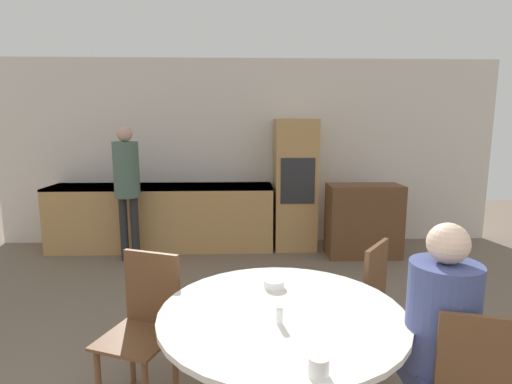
{
  "coord_description": "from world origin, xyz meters",
  "views": [
    {
      "loc": [
        -0.09,
        -0.69,
        1.7
      ],
      "look_at": [
        0.03,
        2.8,
        1.1
      ],
      "focal_mm": 28.0,
      "sensor_mm": 36.0,
      "label": 1
    }
  ],
  "objects_px": {
    "sideboard": "(363,221)",
    "dining_table": "(281,354)",
    "oven_unit": "(295,184)",
    "person_standing": "(127,178)",
    "bowl_near": "(274,284)",
    "chair_far_left": "(145,320)",
    "chair_far_right": "(361,298)",
    "person_seated": "(443,334)",
    "cup": "(319,366)"
  },
  "relations": [
    {
      "from": "sideboard",
      "to": "chair_far_right",
      "type": "xyz_separation_m",
      "value": [
        -0.76,
        -2.42,
        0.05
      ]
    },
    {
      "from": "chair_far_left",
      "to": "cup",
      "type": "height_order",
      "value": "chair_far_left"
    },
    {
      "from": "bowl_near",
      "to": "person_standing",
      "type": "bearing_deg",
      "value": 120.7
    },
    {
      "from": "oven_unit",
      "to": "person_seated",
      "type": "bearing_deg",
      "value": -86.78
    },
    {
      "from": "dining_table",
      "to": "chair_far_left",
      "type": "xyz_separation_m",
      "value": [
        -0.8,
        0.4,
        -0.0
      ]
    },
    {
      "from": "person_standing",
      "to": "cup",
      "type": "height_order",
      "value": "person_standing"
    },
    {
      "from": "chair_far_right",
      "to": "oven_unit",
      "type": "bearing_deg",
      "value": -140.66
    },
    {
      "from": "sideboard",
      "to": "bowl_near",
      "type": "xyz_separation_m",
      "value": [
        -1.39,
        -2.77,
        0.31
      ]
    },
    {
      "from": "chair_far_left",
      "to": "person_seated",
      "type": "relative_size",
      "value": 0.73
    },
    {
      "from": "oven_unit",
      "to": "chair_far_left",
      "type": "xyz_separation_m",
      "value": [
        -1.33,
        -3.09,
        -0.37
      ]
    },
    {
      "from": "oven_unit",
      "to": "chair_far_right",
      "type": "distance_m",
      "value": 2.86
    },
    {
      "from": "sideboard",
      "to": "person_standing",
      "type": "distance_m",
      "value": 3.04
    },
    {
      "from": "person_seated",
      "to": "chair_far_left",
      "type": "bearing_deg",
      "value": 158.04
    },
    {
      "from": "sideboard",
      "to": "dining_table",
      "type": "relative_size",
      "value": 0.74
    },
    {
      "from": "sideboard",
      "to": "cup",
      "type": "distance_m",
      "value": 3.85
    },
    {
      "from": "cup",
      "to": "dining_table",
      "type": "bearing_deg",
      "value": 98.99
    },
    {
      "from": "bowl_near",
      "to": "chair_far_left",
      "type": "bearing_deg",
      "value": 172.75
    },
    {
      "from": "chair_far_left",
      "to": "person_standing",
      "type": "xyz_separation_m",
      "value": [
        -0.81,
        2.59,
        0.54
      ]
    },
    {
      "from": "chair_far_left",
      "to": "cup",
      "type": "bearing_deg",
      "value": -25.98
    },
    {
      "from": "person_seated",
      "to": "cup",
      "type": "bearing_deg",
      "value": -153.68
    },
    {
      "from": "cup",
      "to": "bowl_near",
      "type": "distance_m",
      "value": 0.85
    },
    {
      "from": "cup",
      "to": "bowl_near",
      "type": "bearing_deg",
      "value": 96.9
    },
    {
      "from": "oven_unit",
      "to": "dining_table",
      "type": "height_order",
      "value": "oven_unit"
    },
    {
      "from": "person_seated",
      "to": "bowl_near",
      "type": "height_order",
      "value": "person_seated"
    },
    {
      "from": "dining_table",
      "to": "bowl_near",
      "type": "distance_m",
      "value": 0.4
    },
    {
      "from": "dining_table",
      "to": "chair_far_left",
      "type": "height_order",
      "value": "chair_far_left"
    },
    {
      "from": "oven_unit",
      "to": "person_seated",
      "type": "xyz_separation_m",
      "value": [
        0.21,
        -3.71,
        -0.15
      ]
    },
    {
      "from": "dining_table",
      "to": "sideboard",
      "type": "bearing_deg",
      "value": 65.96
    },
    {
      "from": "oven_unit",
      "to": "person_standing",
      "type": "bearing_deg",
      "value": -166.82
    },
    {
      "from": "chair_far_left",
      "to": "person_seated",
      "type": "xyz_separation_m",
      "value": [
        1.53,
        -0.62,
        0.22
      ]
    },
    {
      "from": "sideboard",
      "to": "bowl_near",
      "type": "height_order",
      "value": "sideboard"
    },
    {
      "from": "chair_far_left",
      "to": "chair_far_right",
      "type": "relative_size",
      "value": 1.0
    },
    {
      "from": "dining_table",
      "to": "bowl_near",
      "type": "relative_size",
      "value": 10.53
    },
    {
      "from": "oven_unit",
      "to": "bowl_near",
      "type": "bearing_deg",
      "value": -99.61
    },
    {
      "from": "chair_far_right",
      "to": "person_standing",
      "type": "relative_size",
      "value": 0.55
    },
    {
      "from": "chair_far_right",
      "to": "cup",
      "type": "bearing_deg",
      "value": 13.5
    },
    {
      "from": "dining_table",
      "to": "chair_far_right",
      "type": "relative_size",
      "value": 1.38
    },
    {
      "from": "bowl_near",
      "to": "oven_unit",
      "type": "bearing_deg",
      "value": 80.39
    },
    {
      "from": "sideboard",
      "to": "chair_far_left",
      "type": "height_order",
      "value": "sideboard"
    },
    {
      "from": "cup",
      "to": "person_standing",
      "type": "bearing_deg",
      "value": 115.7
    },
    {
      "from": "sideboard",
      "to": "chair_far_left",
      "type": "xyz_separation_m",
      "value": [
        -2.17,
        -2.67,
        0.05
      ]
    },
    {
      "from": "person_seated",
      "to": "cup",
      "type": "relative_size",
      "value": 15.56
    },
    {
      "from": "chair_far_right",
      "to": "sideboard",
      "type": "bearing_deg",
      "value": -159.85
    },
    {
      "from": "sideboard",
      "to": "cup",
      "type": "bearing_deg",
      "value": -109.59
    },
    {
      "from": "person_standing",
      "to": "cup",
      "type": "relative_size",
      "value": 20.77
    },
    {
      "from": "sideboard",
      "to": "bowl_near",
      "type": "relative_size",
      "value": 7.81
    },
    {
      "from": "chair_far_right",
      "to": "cup",
      "type": "height_order",
      "value": "chair_far_right"
    },
    {
      "from": "chair_far_right",
      "to": "person_standing",
      "type": "bearing_deg",
      "value": -98.87
    },
    {
      "from": "sideboard",
      "to": "chair_far_right",
      "type": "bearing_deg",
      "value": -107.33
    },
    {
      "from": "sideboard",
      "to": "dining_table",
      "type": "distance_m",
      "value": 3.37
    }
  ]
}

